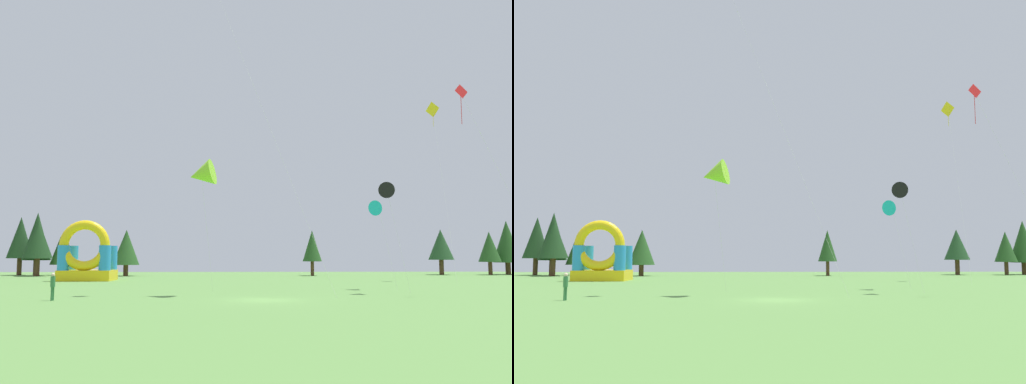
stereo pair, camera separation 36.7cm
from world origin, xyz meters
TOP-DOWN VIEW (x-y plane):
  - ground_plane at (0.00, 0.00)m, footprint 120.00×120.00m
  - kite_black_delta at (9.98, 6.43)m, footprint 2.28×1.60m
  - kite_red_diamond at (15.40, 4.51)m, footprint 5.81×2.98m
  - kite_cyan_delta at (10.61, 11.63)m, footprint 2.14×2.05m
  - kite_lime_delta at (-4.47, 4.62)m, footprint 2.51×4.82m
  - kite_yellow_diamond at (21.78, 27.94)m, footprint 2.04×9.52m
  - person_midfield at (-13.65, 0.10)m, footprint 0.37×0.37m
  - inflatable_blue_arch at (-18.84, 27.64)m, footprint 5.90×4.71m
  - tree_row_0 at (-33.11, 45.40)m, footprint 3.71×3.71m
  - tree_row_1 at (-30.07, 43.48)m, footprint 3.97×3.97m
  - tree_row_2 at (-29.35, 41.81)m, footprint 4.06×4.06m
  - tree_row_3 at (-27.47, 45.75)m, footprint 2.83×2.83m
  - tree_row_4 at (-17.23, 42.10)m, footprint 3.70×3.70m
  - tree_row_5 at (8.88, 42.17)m, footprint 2.69×2.69m
  - tree_row_6 at (28.48, 45.27)m, footprint 3.68×3.68m
  - tree_row_7 at (35.46, 44.53)m, footprint 3.22×3.22m
  - tree_row_8 at (38.75, 45.82)m, footprint 4.13×4.13m

SIDE VIEW (x-z plane):
  - ground_plane at x=0.00m, z-range 0.00..0.00m
  - person_midfield at x=-13.65m, z-range 0.17..1.93m
  - inflatable_blue_arch at x=-18.84m, z-range -1.04..5.76m
  - tree_row_3 at x=-27.47m, z-range 0.72..6.31m
  - tree_row_4 at x=-17.23m, z-range 0.73..7.14m
  - tree_row_7 at x=35.46m, z-range 0.90..7.25m
  - tree_row_5 at x=8.88m, z-range 0.95..7.35m
  - tree_row_6 at x=28.48m, z-range 1.05..7.72m
  - tree_row_8 at x=38.75m, z-range 0.86..8.88m
  - tree_row_2 at x=-29.35m, z-range 1.15..8.85m
  - tree_row_0 at x=-33.11m, z-range 1.16..9.53m
  - tree_row_1 at x=-30.07m, z-range 1.04..9.94m
  - kite_cyan_delta at x=10.61m, z-range 3.15..10.96m
  - kite_black_delta at x=9.98m, z-range 3.64..12.30m
  - kite_lime_delta at x=-4.47m, z-range 3.86..13.89m
  - kite_red_diamond at x=15.40m, z-range 7.22..22.97m
  - kite_yellow_diamond at x=21.78m, z-range 9.66..30.54m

